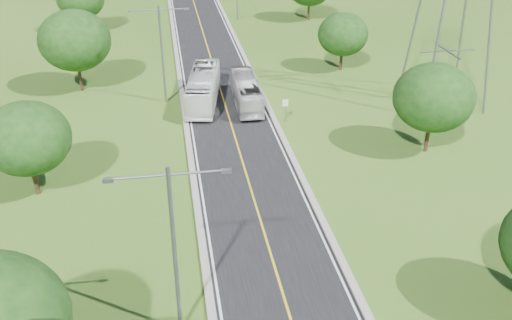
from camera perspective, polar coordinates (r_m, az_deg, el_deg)
The scene contains 13 objects.
ground at distance 74.87m, azimuth -4.62°, elevation 10.33°, with size 260.00×260.00×0.00m, color #335117.
road at distance 80.59m, azimuth -5.02°, elevation 11.61°, with size 8.00×150.00×0.06m, color black.
curb_left at distance 80.38m, azimuth -8.10°, elevation 11.46°, with size 0.50×150.00×0.22m, color gray.
curb_right at distance 80.98m, azimuth -1.96°, elevation 11.84°, with size 0.50×150.00×0.22m, color gray.
speed_limit_sign at distance 54.53m, azimuth 2.94°, elevation 5.35°, with size 0.55×0.09×2.40m.
streetlight_near_left at distance 28.47m, azimuth -8.25°, elevation -7.89°, with size 5.90×0.25×10.00m.
streetlight_mid_left at distance 58.57m, azimuth -9.43°, elevation 11.13°, with size 5.90×0.25×10.00m.
tree_lb at distance 44.26m, azimuth -21.92°, elevation 2.02°, with size 6.30×6.30×7.33m.
tree_lc at distance 64.16m, azimuth -17.68°, elevation 11.33°, with size 7.56×7.56×8.79m.
tree_rb at distance 49.75m, azimuth 17.32°, elevation 5.99°, with size 6.72×6.72×7.82m.
tree_rc at distance 68.93m, azimuth 8.69°, elevation 12.32°, with size 5.88×5.88×6.84m.
bus_outbound at distance 58.52m, azimuth -0.99°, elevation 6.83°, with size 2.32×9.93×2.77m, color beige.
bus_inbound at distance 59.28m, azimuth -5.32°, elevation 7.23°, with size 2.71×11.60×3.23m, color white.
Camera 1 is at (-5.72, -11.20, 22.45)m, focal length 40.00 mm.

